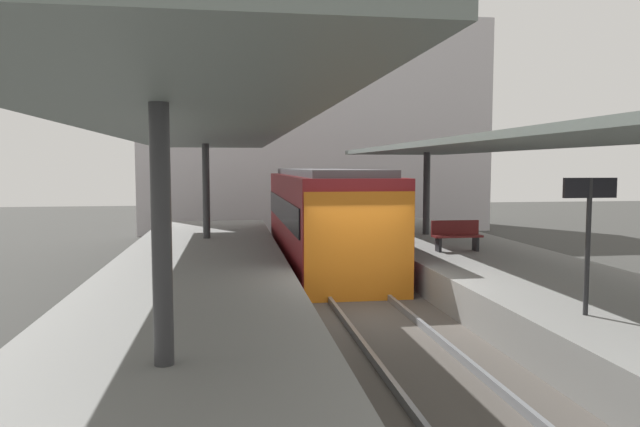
{
  "coord_description": "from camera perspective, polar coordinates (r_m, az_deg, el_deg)",
  "views": [
    {
      "loc": [
        -2.97,
        -12.01,
        3.39
      ],
      "look_at": [
        -0.3,
        5.58,
        1.95
      ],
      "focal_mm": 32.88,
      "sensor_mm": 36.0,
      "label": 1
    }
  ],
  "objects": [
    {
      "name": "platform_bench",
      "position": [
        16.98,
        13.13,
        -2.01
      ],
      "size": [
        1.4,
        0.41,
        0.86
      ],
      "color": "black",
      "rests_on": "platform_right"
    },
    {
      "name": "platform_right",
      "position": [
        14.09,
        20.51,
        -7.51
      ],
      "size": [
        4.4,
        28.0,
        1.0
      ],
      "primitive_type": "cube",
      "color": "gray",
      "rests_on": "ground_plane"
    },
    {
      "name": "track_ballast",
      "position": [
        12.81,
        5.18,
        -10.29
      ],
      "size": [
        3.2,
        28.0,
        0.2
      ],
      "primitive_type": "cube",
      "color": "#4C4742",
      "rests_on": "ground_plane"
    },
    {
      "name": "canopy_left",
      "position": [
        13.46,
        -12.25,
        7.85
      ],
      "size": [
        4.18,
        21.0,
        3.3
      ],
      "color": "#333335",
      "rests_on": "platform_left"
    },
    {
      "name": "ground_plane",
      "position": [
        12.83,
        5.17,
        -10.72
      ],
      "size": [
        80.0,
        80.0,
        0.0
      ],
      "primitive_type": "plane",
      "color": "#383835"
    },
    {
      "name": "platform_left",
      "position": [
        12.39,
        -12.37,
        -8.99
      ],
      "size": [
        4.4,
        28.0,
        1.0
      ],
      "primitive_type": "cube",
      "color": "gray",
      "rests_on": "ground_plane"
    },
    {
      "name": "station_building_backdrop",
      "position": [
        32.39,
        -0.69,
        8.35
      ],
      "size": [
        18.0,
        6.0,
        11.0
      ],
      "primitive_type": "cube",
      "color": "#B7B2B7",
      "rests_on": "ground_plane"
    },
    {
      "name": "rail_far_side",
      "position": [
        12.95,
        8.32,
        -9.37
      ],
      "size": [
        0.08,
        28.0,
        0.14
      ],
      "primitive_type": "cube",
      "color": "slate",
      "rests_on": "track_ballast"
    },
    {
      "name": "platform_sign",
      "position": [
        10.24,
        24.71,
        -0.1
      ],
      "size": [
        0.9,
        0.08,
        2.21
      ],
      "color": "#262628",
      "rests_on": "platform_right"
    },
    {
      "name": "rail_near_side",
      "position": [
        12.62,
        1.96,
        -9.7
      ],
      "size": [
        0.08,
        28.0,
        0.14
      ],
      "primitive_type": "cube",
      "color": "slate",
      "rests_on": "track_ballast"
    },
    {
      "name": "canopy_right",
      "position": [
        15.04,
        18.27,
        6.4
      ],
      "size": [
        4.18,
        21.0,
        3.03
      ],
      "color": "#333335",
      "rests_on": "platform_right"
    },
    {
      "name": "commuter_train",
      "position": [
        19.1,
        0.36,
        -0.38
      ],
      "size": [
        2.78,
        10.92,
        3.1
      ],
      "color": "maroon",
      "rests_on": "track_ballast"
    }
  ]
}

